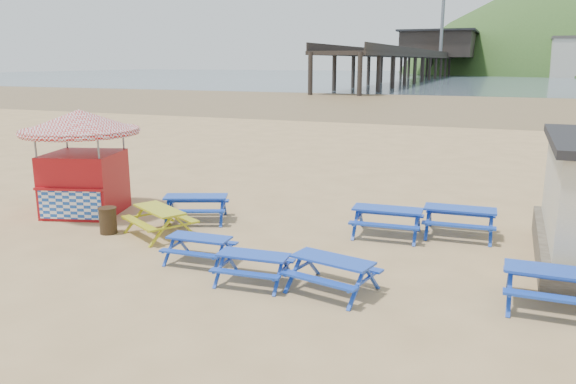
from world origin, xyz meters
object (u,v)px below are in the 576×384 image
at_px(picnic_table_blue_a, 196,208).
at_px(picnic_table_blue_b, 387,222).
at_px(ice_cream_kiosk, 82,149).
at_px(picnic_table_yellow, 160,222).
at_px(litter_bin, 108,220).

distance_m(picnic_table_blue_a, picnic_table_blue_b, 5.91).
distance_m(picnic_table_blue_a, ice_cream_kiosk, 4.26).
distance_m(picnic_table_yellow, litter_bin, 1.56).
xyz_separation_m(picnic_table_blue_a, ice_cream_kiosk, (-3.86, -0.50, 1.73)).
height_order(picnic_table_blue_a, litter_bin, picnic_table_blue_a).
height_order(picnic_table_yellow, ice_cream_kiosk, ice_cream_kiosk).
bearing_deg(ice_cream_kiosk, picnic_table_blue_a, -8.80).
bearing_deg(litter_bin, ice_cream_kiosk, 143.59).
relative_size(picnic_table_blue_a, litter_bin, 3.06).
bearing_deg(ice_cream_kiosk, picnic_table_blue_b, -9.39).
relative_size(picnic_table_blue_b, picnic_table_yellow, 0.84).
distance_m(picnic_table_blue_a, litter_bin, 2.70).
relative_size(picnic_table_yellow, litter_bin, 3.11).
bearing_deg(picnic_table_yellow, picnic_table_blue_b, 50.77).
bearing_deg(ice_cream_kiosk, litter_bin, -52.57).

